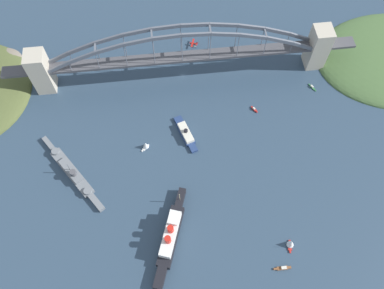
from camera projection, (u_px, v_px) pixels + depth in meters
ground_plane at (182, 75)px, 369.98m from camera, size 1400.00×1400.00×0.00m
harbor_arch_bridge at (182, 57)px, 348.73m from camera, size 310.19×17.52×58.06m
ocean_liner at (170, 236)px, 291.67m from camera, size 31.02×74.06×19.81m
naval_cruiser at (72, 172)px, 319.28m from camera, size 52.07×71.59×17.12m
harbor_ferry_steamer at (186, 133)px, 337.27m from camera, size 17.34×37.31×7.97m
seaplane_taxiing_near_bridge at (193, 44)px, 384.85m from camera, size 8.13×10.67×5.14m
small_boat_0 at (146, 145)px, 329.90m from camera, size 7.64×7.37×8.61m
small_boat_1 at (291, 244)px, 290.86m from camera, size 6.10×9.67×8.86m
small_boat_2 at (254, 109)px, 350.66m from camera, size 5.06×7.12×2.22m
small_boat_4 at (283, 268)px, 285.83m from camera, size 12.75×2.68×2.38m
small_boat_5 at (312, 87)px, 362.24m from camera, size 5.69×9.17×2.04m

